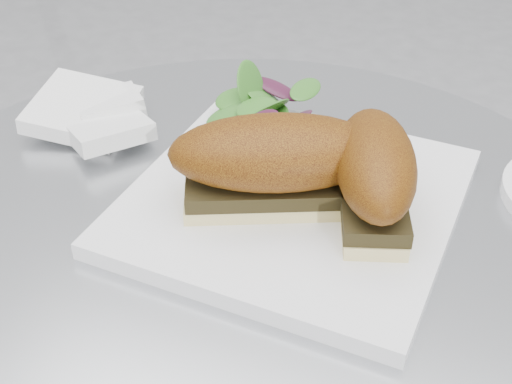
{
  "coord_description": "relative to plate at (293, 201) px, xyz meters",
  "views": [
    {
      "loc": [
        0.17,
        -0.43,
        1.12
      ],
      "look_at": [
        0.0,
        0.03,
        0.77
      ],
      "focal_mm": 50.0,
      "sensor_mm": 36.0,
      "label": 1
    }
  ],
  "objects": [
    {
      "name": "napkin",
      "position": [
        -0.23,
        0.05,
        0.0
      ],
      "size": [
        0.15,
        0.15,
        0.02
      ],
      "primitive_type": null,
      "rotation": [
        0.0,
        0.0,
        -0.18
      ],
      "color": "white",
      "rests_on": "table"
    },
    {
      "name": "sandwich_left",
      "position": [
        -0.01,
        -0.02,
        0.05
      ],
      "size": [
        0.2,
        0.15,
        0.08
      ],
      "rotation": [
        0.0,
        0.0,
        0.4
      ],
      "color": "#F0E396",
      "rests_on": "plate"
    },
    {
      "name": "sandwich_right",
      "position": [
        0.07,
        -0.0,
        0.05
      ],
      "size": [
        0.11,
        0.16,
        0.08
      ],
      "rotation": [
        0.0,
        0.0,
        -1.27
      ],
      "color": "#F0E396",
      "rests_on": "plate"
    },
    {
      "name": "plate",
      "position": [
        0.0,
        0.0,
        0.0
      ],
      "size": [
        0.3,
        0.3,
        0.02
      ],
      "primitive_type": "cube",
      "rotation": [
        0.0,
        0.0,
        -0.07
      ],
      "color": "white",
      "rests_on": "table"
    },
    {
      "name": "salad",
      "position": [
        -0.05,
        0.08,
        0.03
      ],
      "size": [
        0.11,
        0.11,
        0.05
      ],
      "primitive_type": null,
      "color": "#3A842B",
      "rests_on": "plate"
    }
  ]
}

